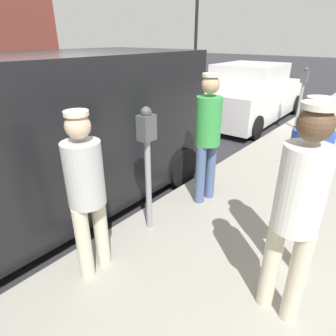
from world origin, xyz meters
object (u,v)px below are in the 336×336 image
(pedestrian_in_gray, at_px, (86,189))
(parked_van, at_px, (24,140))
(parking_meter_far, at_px, (303,87))
(parked_sedan_ahead, at_px, (250,95))
(pedestrian_in_green, at_px, (208,132))
(traffic_light_corner, at_px, (183,11))
(pedestrian_in_blue, at_px, (303,179))
(parking_meter_near, at_px, (147,150))
(pedestrian_in_white, at_px, (297,207))

(pedestrian_in_gray, xyz_separation_m, parked_van, (-1.57, 0.21, 0.07))
(parked_van, bearing_deg, parking_meter_far, 76.64)
(parking_meter_far, xyz_separation_m, parked_sedan_ahead, (-1.53, 0.41, -0.43))
(pedestrian_in_green, relative_size, parked_van, 0.34)
(parking_meter_far, bearing_deg, traffic_light_corner, 145.14)
(pedestrian_in_gray, height_order, pedestrian_in_blue, pedestrian_in_blue)
(pedestrian_in_blue, relative_size, parked_sedan_ahead, 0.39)
(pedestrian_in_green, height_order, parked_sedan_ahead, pedestrian_in_green)
(pedestrian_in_blue, height_order, pedestrian_in_green, pedestrian_in_green)
(pedestrian_in_blue, distance_m, parked_sedan_ahead, 6.43)
(parking_meter_near, height_order, parked_van, parked_van)
(pedestrian_in_gray, height_order, pedestrian_in_white, pedestrian_in_white)
(parked_sedan_ahead, bearing_deg, parking_meter_far, -15.00)
(parked_sedan_ahead, bearing_deg, parked_van, -89.74)
(parked_van, xyz_separation_m, traffic_light_corner, (-6.41, 11.83, 2.36))
(parking_meter_near, relative_size, pedestrian_in_green, 0.86)
(parking_meter_near, distance_m, parked_van, 1.64)
(parked_van, distance_m, parked_sedan_ahead, 6.74)
(pedestrian_in_white, bearing_deg, traffic_light_corner, 130.22)
(pedestrian_in_green, height_order, parked_van, parked_van)
(parking_meter_far, distance_m, parked_sedan_ahead, 1.64)
(parking_meter_near, relative_size, pedestrian_in_blue, 0.87)
(parked_sedan_ahead, bearing_deg, parking_meter_near, -75.81)
(parking_meter_near, height_order, pedestrian_in_blue, pedestrian_in_blue)
(parking_meter_near, bearing_deg, pedestrian_in_green, 81.64)
(pedestrian_in_green, xyz_separation_m, traffic_light_corner, (-8.06, 10.13, 2.34))
(pedestrian_in_blue, relative_size, pedestrian_in_green, 0.98)
(parking_meter_near, xyz_separation_m, parking_meter_far, (0.00, 5.64, 0.00))
(parking_meter_near, bearing_deg, pedestrian_in_blue, 15.05)
(traffic_light_corner, bearing_deg, pedestrian_in_gray, -56.44)
(pedestrian_in_white, xyz_separation_m, parked_van, (-3.18, -0.49, -0.04))
(traffic_light_corner, bearing_deg, pedestrian_in_blue, -48.61)
(pedestrian_in_gray, height_order, pedestrian_in_green, pedestrian_in_green)
(parking_meter_far, height_order, parked_sedan_ahead, parking_meter_far)
(traffic_light_corner, bearing_deg, parked_van, -61.54)
(parking_meter_near, distance_m, parking_meter_far, 5.64)
(pedestrian_in_gray, bearing_deg, traffic_light_corner, 123.56)
(pedestrian_in_blue, xyz_separation_m, parked_sedan_ahead, (-3.08, 5.63, -0.41))
(parking_meter_far, relative_size, parked_van, 0.29)
(pedestrian_in_gray, height_order, parked_van, parked_van)
(pedestrian_in_white, relative_size, parked_sedan_ahead, 0.41)
(pedestrian_in_white, height_order, pedestrian_in_green, pedestrian_in_white)
(pedestrian_in_gray, relative_size, traffic_light_corner, 0.32)
(parking_meter_far, distance_m, pedestrian_in_gray, 6.52)
(parking_meter_far, bearing_deg, pedestrian_in_gray, -89.39)
(pedestrian_in_green, bearing_deg, traffic_light_corner, 128.49)
(parking_meter_far, height_order, pedestrian_in_gray, pedestrian_in_gray)
(parked_sedan_ahead, relative_size, traffic_light_corner, 0.86)
(pedestrian_in_white, distance_m, traffic_light_corner, 15.02)
(parking_meter_far, height_order, parked_van, parked_van)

